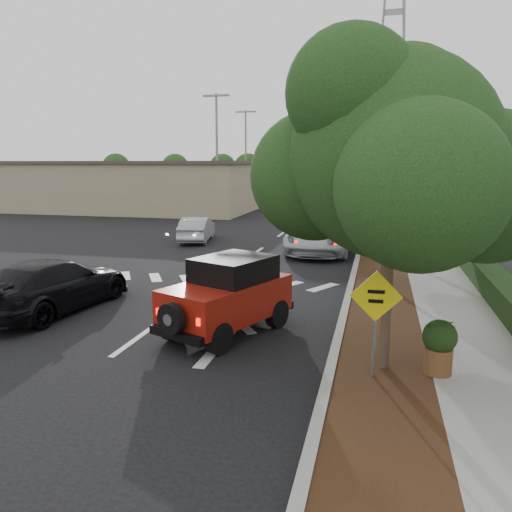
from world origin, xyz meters
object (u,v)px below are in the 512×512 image
(black_suv_oncoming, at_px, (53,285))
(silver_suv_ahead, at_px, (323,235))
(red_jeep, at_px, (232,294))
(speed_hump_sign, at_px, (375,310))

(black_suv_oncoming, bearing_deg, silver_suv_ahead, -113.83)
(silver_suv_ahead, height_order, black_suv_oncoming, silver_suv_ahead)
(red_jeep, relative_size, black_suv_oncoming, 0.75)
(red_jeep, distance_m, black_suv_oncoming, 5.35)
(black_suv_oncoming, relative_size, speed_hump_sign, 2.46)
(black_suv_oncoming, distance_m, speed_hump_sign, 9.11)
(red_jeep, bearing_deg, speed_hump_sign, -8.82)
(red_jeep, xyz_separation_m, speed_hump_sign, (3.38, -2.08, 0.48))
(speed_hump_sign, bearing_deg, black_suv_oncoming, 161.96)
(red_jeep, bearing_deg, silver_suv_ahead, 108.26)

